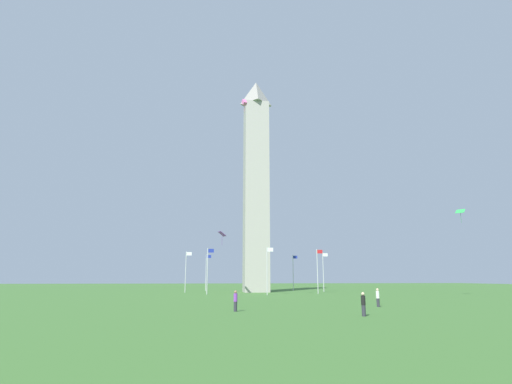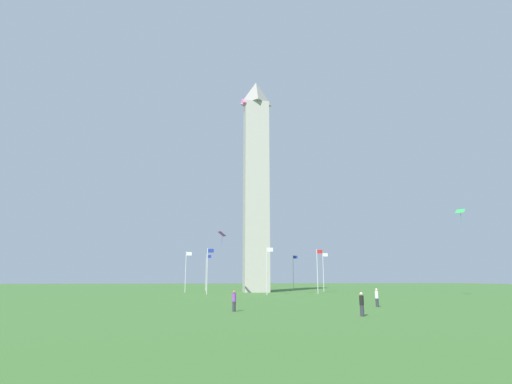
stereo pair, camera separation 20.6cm
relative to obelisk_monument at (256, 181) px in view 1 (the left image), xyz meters
The scene contains 16 objects.
ground_plane 22.43m from the obelisk_monument, ahead, with size 260.00×260.00×0.00m, color #3D6B2D.
obelisk_monument is the anchor object (origin of this frame).
flagpole_n 22.83m from the obelisk_monument, ahead, with size 1.12×0.14×7.84m.
flagpole_ne 22.82m from the obelisk_monument, 44.82° to the left, with size 1.12×0.14×7.84m.
flagpole_e 22.80m from the obelisk_monument, 89.75° to the left, with size 1.12×0.14×7.84m.
flagpole_se 22.77m from the obelisk_monument, 134.82° to the left, with size 1.12×0.14×7.84m.
flagpole_s 22.76m from the obelisk_monument, behind, with size 1.12×0.14×7.84m.
flagpole_sw 22.77m from the obelisk_monument, 134.82° to the right, with size 1.12×0.14×7.84m.
flagpole_w 22.80m from the obelisk_monument, 89.75° to the right, with size 1.12×0.14×7.84m.
flagpole_nw 22.82m from the obelisk_monument, 44.82° to the right, with size 1.12×0.14×7.84m.
person_purple_shirt 51.47m from the obelisk_monument, 99.74° to the right, with size 0.32×0.32×1.71m.
person_white_shirt 48.00m from the obelisk_monument, 81.60° to the right, with size 0.32×0.32×1.75m.
person_black_shirt 55.95m from the obelisk_monument, 88.85° to the right, with size 0.32×0.32×1.71m.
kite_purple_diamond 17.97m from the obelisk_monument, 124.24° to the right, with size 1.52×1.67×2.32m.
kite_green_diamond 38.64m from the obelisk_monument, 39.37° to the right, with size 1.68×1.70×2.16m.
kite_pink_box 28.74m from the obelisk_monument, 100.97° to the right, with size 0.76×1.05×1.90m.
Camera 1 is at (-10.83, -80.86, 2.74)m, focal length 28.26 mm.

